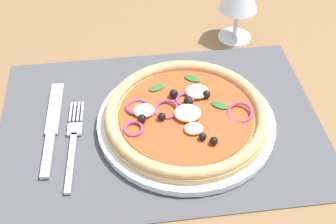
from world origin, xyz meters
TOP-DOWN VIEW (x-y plane):
  - ground_plane at (0.00, 0.00)cm, footprint 190.00×140.00cm
  - placemat at (0.00, 0.00)cm, footprint 49.94×35.43cm
  - plate at (3.87, -0.94)cm, footprint 27.50×27.50cm
  - pizza at (3.83, -0.91)cm, footprint 25.18×25.18cm
  - fork at (-13.45, -1.96)cm, footprint 2.66×18.06cm
  - knife at (-16.79, 1.24)cm, footprint 2.63×20.06cm

SIDE VIEW (x-z plane):
  - ground_plane at x=0.00cm, z-range -2.40..0.00cm
  - placemat at x=0.00cm, z-range 0.00..0.40cm
  - fork at x=-13.45cm, z-range 0.40..0.84cm
  - knife at x=-16.79cm, z-range 0.35..0.96cm
  - plate at x=3.87cm, z-range 0.40..1.52cm
  - pizza at x=3.83cm, z-range 1.27..3.96cm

